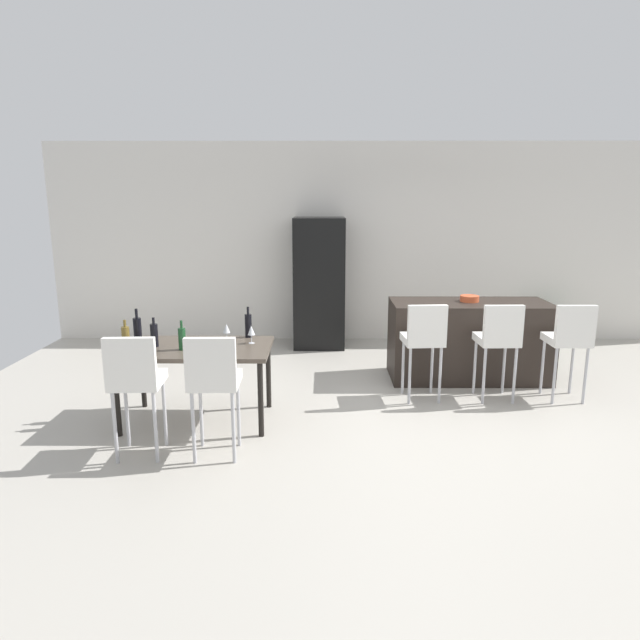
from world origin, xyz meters
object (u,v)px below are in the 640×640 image
Objects in this scene: kitchen_island at (469,340)px; wine_glass_corner at (251,331)px; dining_chair_near at (135,377)px; dining_chair_far at (213,377)px; bar_chair_left at (424,336)px; fruit_bowl at (470,299)px; bar_chair_right at (569,337)px; wine_bottle_right at (138,330)px; potted_plant at (553,323)px; refrigerator at (319,283)px; wine_glass_near at (226,329)px; wine_bottle_middle at (182,338)px; wine_bottle_far at (154,335)px; bar_chair_middle at (499,337)px; wine_bottle_left at (126,337)px; wine_bottle_end at (248,325)px; dining_table at (196,353)px.

wine_glass_corner is (-2.41, -1.21, 0.40)m from kitchen_island.
dining_chair_near and dining_chair_far have the same top height.
bar_chair_left is at bearing 14.38° from wine_glass_corner.
bar_chair_left is 1.07m from fruit_bowl.
bar_chair_left is 1.00× the size of bar_chair_right.
bar_chair_left and dining_chair_near have the same top height.
bar_chair_left is 2.86m from wine_bottle_right.
potted_plant is at bearing 41.93° from fruit_bowl.
wine_glass_near is at bearing -108.55° from refrigerator.
dining_chair_far is 0.80m from wine_bottle_middle.
potted_plant is at bearing 42.78° from kitchen_island.
wine_glass_corner is 2.71m from fruit_bowl.
dining_chair_near is 0.80m from wine_bottle_far.
bar_chair_right is (0.84, -0.77, 0.24)m from kitchen_island.
bar_chair_middle is 2.79m from wine_glass_near.
bar_chair_left is 3.90× the size of wine_bottle_left.
bar_chair_middle is (0.78, -0.00, 0.00)m from bar_chair_left.
dining_chair_near is at bearing 179.99° from dining_chair_far.
potted_plant is (3.39, -0.01, -0.58)m from refrigerator.
bar_chair_middle is at bearing 7.42° from wine_glass_near.
fruit_bowl is (2.40, 1.25, 0.09)m from wine_glass_corner.
wine_bottle_end reaches higher than wine_glass_near.
bar_chair_left is at bearing 10.26° from wine_glass_near.
wine_glass_corner is at bearing 12.95° from dining_table.
wine_glass_near is (-0.19, -0.16, 0.00)m from wine_bottle_end.
bar_chair_left is 2.32m from dining_table.
potted_plant is (5.11, 2.71, -0.53)m from wine_bottle_right.
bar_chair_right and wine_bottle_end have the same top height.
kitchen_island is 2.92m from wine_glass_near.
wine_glass_corner is (0.25, -0.09, 0.00)m from wine_glass_near.
fruit_bowl is at bearing 27.46° from wine_glass_corner.
bar_chair_right is 3.39× the size of wine_bottle_end.
bar_chair_middle is 3.39× the size of wine_bottle_end.
wine_glass_near is at bearing -172.58° from bar_chair_middle.
kitchen_island is at bearing 25.64° from wine_bottle_middle.
wine_bottle_end reaches higher than kitchen_island.
dining_table is 4.14× the size of wine_bottle_right.
bar_chair_right is at bearing 3.52° from wine_bottle_end.
wine_bottle_right is 0.84m from wine_glass_near.
wine_bottle_far is (-4.14, -0.57, 0.15)m from bar_chair_right.
fruit_bowl is (2.46, 1.01, 0.09)m from wine_bottle_end.
dining_table is at bearing 68.18° from dining_chair_near.
dining_table is (-3.76, -0.56, -0.03)m from bar_chair_right.
bar_chair_right is 3.31m from wine_bottle_end.
wine_bottle_end is at bearing -175.48° from bar_chair_middle.
wine_bottle_end is (-1.80, -0.20, 0.16)m from bar_chair_left.
wine_bottle_right reaches higher than wine_bottle_middle.
dining_chair_near is at bearing -143.36° from potted_plant.
kitchen_island is 1.74× the size of dining_chair_near.
kitchen_island is at bearing 21.96° from wine_bottle_far.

